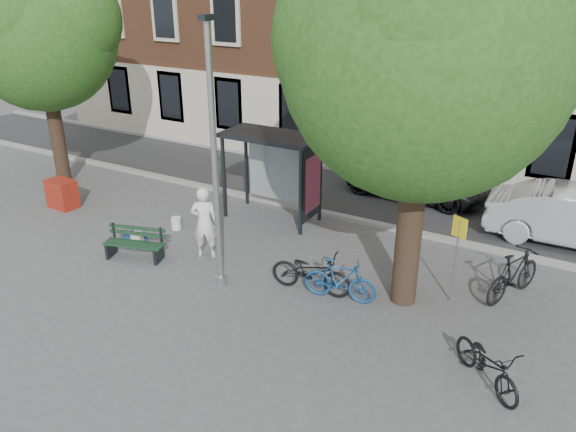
{
  "coord_description": "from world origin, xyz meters",
  "views": [
    {
      "loc": [
        7.17,
        -9.31,
        6.88
      ],
      "look_at": [
        0.94,
        1.57,
        1.4
      ],
      "focal_mm": 35.0,
      "sensor_mm": 36.0,
      "label": 1
    }
  ],
  "objects_px": {
    "painter": "(204,223)",
    "bench": "(135,245)",
    "bike_b": "(340,280)",
    "notice_sign": "(458,240)",
    "bike_c": "(487,363)",
    "car_dark": "(419,177)",
    "red_stand": "(62,194)",
    "bike_a": "(311,272)",
    "lamppost": "(215,175)",
    "bus_shelter": "(285,159)",
    "bike_d": "(514,275)"
  },
  "relations": [
    {
      "from": "lamppost",
      "to": "red_stand",
      "type": "relative_size",
      "value": 6.79
    },
    {
      "from": "lamppost",
      "to": "bike_a",
      "type": "distance_m",
      "value": 3.13
    },
    {
      "from": "car_dark",
      "to": "bus_shelter",
      "type": "bearing_deg",
      "value": 146.63
    },
    {
      "from": "lamppost",
      "to": "notice_sign",
      "type": "xyz_separation_m",
      "value": [
        4.94,
        2.03,
        -1.26
      ]
    },
    {
      "from": "lamppost",
      "to": "bike_a",
      "type": "xyz_separation_m",
      "value": [
        2.0,
        0.8,
        -2.27
      ]
    },
    {
      "from": "lamppost",
      "to": "bus_shelter",
      "type": "bearing_deg",
      "value": 98.43
    },
    {
      "from": "bike_c",
      "to": "car_dark",
      "type": "distance_m",
      "value": 9.38
    },
    {
      "from": "painter",
      "to": "bike_a",
      "type": "xyz_separation_m",
      "value": [
        3.2,
        -0.2,
        -0.46
      ]
    },
    {
      "from": "bike_b",
      "to": "bike_c",
      "type": "relative_size",
      "value": 0.96
    },
    {
      "from": "bike_b",
      "to": "painter",
      "type": "bearing_deg",
      "value": 77.68
    },
    {
      "from": "lamppost",
      "to": "bike_c",
      "type": "relative_size",
      "value": 3.47
    },
    {
      "from": "bench",
      "to": "bike_d",
      "type": "xyz_separation_m",
      "value": [
        8.84,
        2.83,
        0.21
      ]
    },
    {
      "from": "bench",
      "to": "red_stand",
      "type": "xyz_separation_m",
      "value": [
        -4.44,
        1.42,
        0.08
      ]
    },
    {
      "from": "bench",
      "to": "car_dark",
      "type": "xyz_separation_m",
      "value": [
        5.0,
        7.97,
        0.28
      ]
    },
    {
      "from": "car_dark",
      "to": "red_stand",
      "type": "bearing_deg",
      "value": 127.77
    },
    {
      "from": "bench",
      "to": "bike_c",
      "type": "distance_m",
      "value": 8.99
    },
    {
      "from": "bus_shelter",
      "to": "bike_b",
      "type": "relative_size",
      "value": 1.69
    },
    {
      "from": "lamppost",
      "to": "bike_c",
      "type": "height_order",
      "value": "lamppost"
    },
    {
      "from": "lamppost",
      "to": "bike_d",
      "type": "height_order",
      "value": "lamppost"
    },
    {
      "from": "lamppost",
      "to": "bench",
      "type": "xyz_separation_m",
      "value": [
        -2.75,
        0.02,
        -2.41
      ]
    },
    {
      "from": "painter",
      "to": "red_stand",
      "type": "xyz_separation_m",
      "value": [
        -5.99,
        0.44,
        -0.52
      ]
    },
    {
      "from": "red_stand",
      "to": "notice_sign",
      "type": "height_order",
      "value": "notice_sign"
    },
    {
      "from": "bus_shelter",
      "to": "bike_a",
      "type": "height_order",
      "value": "bus_shelter"
    },
    {
      "from": "lamppost",
      "to": "bench",
      "type": "distance_m",
      "value": 3.65
    },
    {
      "from": "painter",
      "to": "bus_shelter",
      "type": "bearing_deg",
      "value": -126.71
    },
    {
      "from": "painter",
      "to": "bench",
      "type": "bearing_deg",
      "value": 6.53
    },
    {
      "from": "bike_d",
      "to": "notice_sign",
      "type": "height_order",
      "value": "notice_sign"
    },
    {
      "from": "notice_sign",
      "to": "painter",
      "type": "bearing_deg",
      "value": -147.58
    },
    {
      "from": "bike_b",
      "to": "car_dark",
      "type": "relative_size",
      "value": 0.36
    },
    {
      "from": "painter",
      "to": "bike_a",
      "type": "height_order",
      "value": "painter"
    },
    {
      "from": "bike_a",
      "to": "bike_c",
      "type": "bearing_deg",
      "value": -112.66
    },
    {
      "from": "bike_a",
      "to": "bike_b",
      "type": "bearing_deg",
      "value": -95.37
    },
    {
      "from": "painter",
      "to": "red_stand",
      "type": "relative_size",
      "value": 2.15
    },
    {
      "from": "bus_shelter",
      "to": "painter",
      "type": "bearing_deg",
      "value": -100.79
    },
    {
      "from": "painter",
      "to": "bike_c",
      "type": "bearing_deg",
      "value": 142.67
    },
    {
      "from": "painter",
      "to": "bench",
      "type": "relative_size",
      "value": 1.17
    },
    {
      "from": "painter",
      "to": "notice_sign",
      "type": "xyz_separation_m",
      "value": [
        6.14,
        1.03,
        0.55
      ]
    },
    {
      "from": "painter",
      "to": "bench",
      "type": "distance_m",
      "value": 1.93
    },
    {
      "from": "bike_d",
      "to": "red_stand",
      "type": "relative_size",
      "value": 2.17
    },
    {
      "from": "painter",
      "to": "notice_sign",
      "type": "bearing_deg",
      "value": 163.64
    },
    {
      "from": "bus_shelter",
      "to": "bike_d",
      "type": "bearing_deg",
      "value": -10.63
    },
    {
      "from": "bike_b",
      "to": "notice_sign",
      "type": "bearing_deg",
      "value": -70.26
    },
    {
      "from": "lamppost",
      "to": "painter",
      "type": "xyz_separation_m",
      "value": [
        -1.2,
        1.0,
        -1.82
      ]
    },
    {
      "from": "bike_a",
      "to": "bike_c",
      "type": "xyz_separation_m",
      "value": [
        4.23,
        -1.3,
        -0.05
      ]
    },
    {
      "from": "car_dark",
      "to": "bike_a",
      "type": "bearing_deg",
      "value": -179.02
    },
    {
      "from": "car_dark",
      "to": "notice_sign",
      "type": "height_order",
      "value": "notice_sign"
    },
    {
      "from": "notice_sign",
      "to": "bench",
      "type": "bearing_deg",
      "value": -142.43
    },
    {
      "from": "bike_c",
      "to": "bike_b",
      "type": "bearing_deg",
      "value": 111.3
    },
    {
      "from": "bench",
      "to": "bike_d",
      "type": "relative_size",
      "value": 0.84
    },
    {
      "from": "bike_c",
      "to": "notice_sign",
      "type": "height_order",
      "value": "notice_sign"
    }
  ]
}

